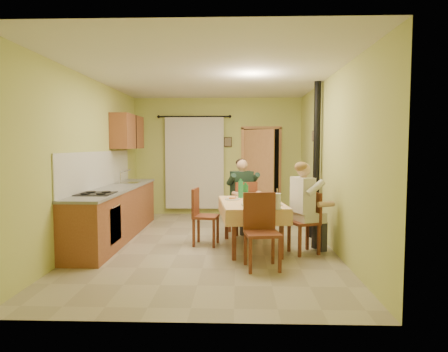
{
  "coord_description": "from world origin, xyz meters",
  "views": [
    {
      "loc": [
        0.47,
        -6.62,
        1.66
      ],
      "look_at": [
        0.25,
        0.1,
        1.15
      ],
      "focal_mm": 32.0,
      "sensor_mm": 36.0,
      "label": 1
    }
  ],
  "objects_px": {
    "dining_table": "(251,225)",
    "chair_far": "(243,218)",
    "man_far": "(242,187)",
    "chair_left": "(205,228)",
    "stove_flue": "(316,181)",
    "chair_near": "(262,247)",
    "man_right": "(304,197)",
    "chair_right": "(305,235)"
  },
  "relations": [
    {
      "from": "dining_table",
      "to": "chair_far",
      "type": "relative_size",
      "value": 1.71
    },
    {
      "from": "chair_far",
      "to": "man_far",
      "type": "bearing_deg",
      "value": 90.0
    },
    {
      "from": "chair_left",
      "to": "stove_flue",
      "type": "bearing_deg",
      "value": 116.36
    },
    {
      "from": "dining_table",
      "to": "chair_near",
      "type": "height_order",
      "value": "chair_near"
    },
    {
      "from": "dining_table",
      "to": "chair_left",
      "type": "bearing_deg",
      "value": 160.58
    },
    {
      "from": "man_right",
      "to": "stove_flue",
      "type": "distance_m",
      "value": 1.19
    },
    {
      "from": "chair_right",
      "to": "man_right",
      "type": "distance_m",
      "value": 0.59
    },
    {
      "from": "chair_far",
      "to": "stove_flue",
      "type": "bearing_deg",
      "value": -32.66
    },
    {
      "from": "chair_far",
      "to": "chair_left",
      "type": "relative_size",
      "value": 1.04
    },
    {
      "from": "chair_far",
      "to": "chair_near",
      "type": "relative_size",
      "value": 0.98
    },
    {
      "from": "chair_right",
      "to": "chair_left",
      "type": "relative_size",
      "value": 0.99
    },
    {
      "from": "man_far",
      "to": "stove_flue",
      "type": "distance_m",
      "value": 1.36
    },
    {
      "from": "chair_near",
      "to": "man_right",
      "type": "xyz_separation_m",
      "value": [
        0.7,
        0.78,
        0.59
      ]
    },
    {
      "from": "chair_left",
      "to": "man_right",
      "type": "distance_m",
      "value": 1.74
    },
    {
      "from": "dining_table",
      "to": "man_right",
      "type": "relative_size",
      "value": 1.22
    },
    {
      "from": "chair_right",
      "to": "man_right",
      "type": "relative_size",
      "value": 0.68
    },
    {
      "from": "man_right",
      "to": "chair_right",
      "type": "bearing_deg",
      "value": -90.0
    },
    {
      "from": "dining_table",
      "to": "chair_near",
      "type": "xyz_separation_m",
      "value": [
        0.11,
        -1.07,
        -0.09
      ]
    },
    {
      "from": "chair_near",
      "to": "chair_right",
      "type": "xyz_separation_m",
      "value": [
        0.71,
        0.79,
        -0.0
      ]
    },
    {
      "from": "chair_far",
      "to": "man_far",
      "type": "relative_size",
      "value": 0.71
    },
    {
      "from": "chair_near",
      "to": "man_far",
      "type": "xyz_separation_m",
      "value": [
        -0.24,
        2.16,
        0.59
      ]
    },
    {
      "from": "chair_far",
      "to": "man_far",
      "type": "distance_m",
      "value": 0.59
    },
    {
      "from": "dining_table",
      "to": "chair_far",
      "type": "bearing_deg",
      "value": 90.45
    },
    {
      "from": "chair_left",
      "to": "man_right",
      "type": "bearing_deg",
      "value": 81.53
    },
    {
      "from": "man_right",
      "to": "dining_table",
      "type": "bearing_deg",
      "value": 49.07
    },
    {
      "from": "chair_near",
      "to": "stove_flue",
      "type": "relative_size",
      "value": 0.36
    },
    {
      "from": "man_far",
      "to": "stove_flue",
      "type": "height_order",
      "value": "stove_flue"
    },
    {
      "from": "chair_near",
      "to": "man_right",
      "type": "relative_size",
      "value": 0.73
    },
    {
      "from": "chair_near",
      "to": "chair_left",
      "type": "relative_size",
      "value": 1.07
    },
    {
      "from": "chair_far",
      "to": "man_right",
      "type": "bearing_deg",
      "value": -77.75
    },
    {
      "from": "chair_near",
      "to": "man_right",
      "type": "height_order",
      "value": "man_right"
    },
    {
      "from": "chair_left",
      "to": "man_right",
      "type": "relative_size",
      "value": 0.69
    },
    {
      "from": "man_far",
      "to": "man_right",
      "type": "bearing_deg",
      "value": -77.86
    },
    {
      "from": "chair_far",
      "to": "chair_right",
      "type": "xyz_separation_m",
      "value": [
        0.94,
        -1.36,
        -0.0
      ]
    },
    {
      "from": "chair_far",
      "to": "chair_left",
      "type": "distance_m",
      "value": 1.11
    },
    {
      "from": "dining_table",
      "to": "chair_right",
      "type": "height_order",
      "value": "chair_right"
    },
    {
      "from": "chair_right",
      "to": "chair_left",
      "type": "height_order",
      "value": "chair_left"
    },
    {
      "from": "chair_far",
      "to": "chair_right",
      "type": "height_order",
      "value": "chair_far"
    },
    {
      "from": "man_right",
      "to": "chair_near",
      "type": "bearing_deg",
      "value": 116.97
    },
    {
      "from": "chair_left",
      "to": "chair_near",
      "type": "bearing_deg",
      "value": 42.93
    },
    {
      "from": "chair_near",
      "to": "stove_flue",
      "type": "distance_m",
      "value": 2.31
    },
    {
      "from": "chair_right",
      "to": "chair_left",
      "type": "distance_m",
      "value": 1.64
    }
  ]
}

